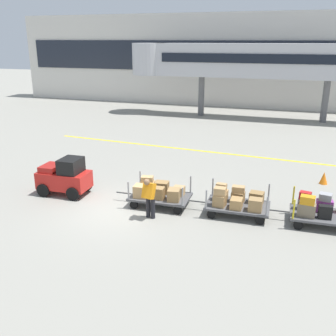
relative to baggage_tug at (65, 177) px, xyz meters
name	(u,v)px	position (x,y,z in m)	size (l,w,h in m)	color
ground_plane	(117,210)	(2.72, -0.79, -0.75)	(120.00, 120.00, 0.00)	gray
apron_lead_line	(195,150)	(3.47, 8.25, -0.75)	(18.61, 0.20, 0.01)	yellow
terminal_building	(233,60)	(2.72, 25.19, 3.53)	(44.23, 2.51, 8.54)	beige
jet_bridge	(241,61)	(4.31, 19.20, 3.80)	(19.92, 3.00, 5.89)	#B7B7BC
baggage_tug	(65,177)	(0.00, 0.00, 0.00)	(2.13, 1.28, 1.58)	red
baggage_cart_lead	(158,192)	(4.08, 0.12, -0.21)	(3.02, 1.47, 1.10)	#4C4C4F
baggage_cart_middle	(237,201)	(7.12, 0.21, -0.20)	(3.02, 1.47, 1.12)	#4C4C4F
baggage_cart_tail	(320,210)	(10.01, 0.30, -0.20)	(3.02, 1.47, 1.15)	#4C4C4F
baggage_handler	(149,196)	(4.18, -1.10, 0.11)	(0.47, 0.49, 1.56)	black
safety_cone_near	(324,178)	(10.35, 4.68, -0.48)	(0.36, 0.36, 0.55)	orange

